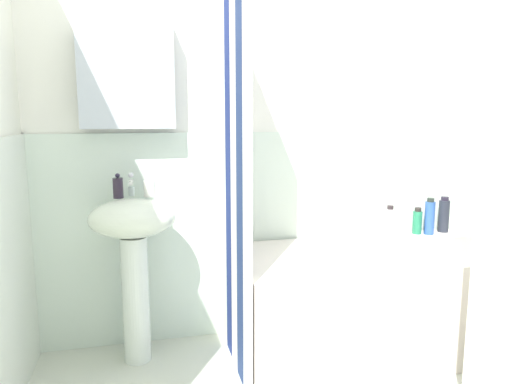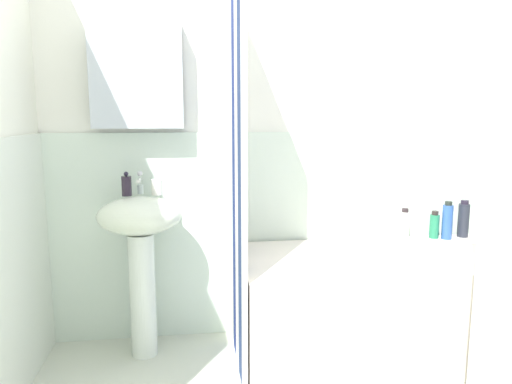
# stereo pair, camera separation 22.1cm
# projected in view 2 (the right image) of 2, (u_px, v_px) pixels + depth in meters

# --- Properties ---
(wall_back_tiled) EXTENTS (3.60, 0.18, 2.40)m
(wall_back_tiled) POSITION_uv_depth(u_px,v_px,m) (307.00, 142.00, 2.78)
(wall_back_tiled) COLOR white
(wall_back_tiled) RESTS_ON ground_plane
(sink) EXTENTS (0.44, 0.34, 0.88)m
(sink) POSITION_uv_depth(u_px,v_px,m) (141.00, 241.00, 2.50)
(sink) COLOR silver
(sink) RESTS_ON ground_plane
(faucet) EXTENTS (0.03, 0.12, 0.12)m
(faucet) POSITION_uv_depth(u_px,v_px,m) (140.00, 183.00, 2.53)
(faucet) COLOR silver
(faucet) RESTS_ON sink
(soap_dispenser) EXTENTS (0.05, 0.05, 0.13)m
(soap_dispenser) POSITION_uv_depth(u_px,v_px,m) (127.00, 185.00, 2.49)
(soap_dispenser) COLOR #2A212F
(soap_dispenser) RESTS_ON sink
(toothbrush_cup) EXTENTS (0.06, 0.06, 0.08)m
(toothbrush_cup) POSITION_uv_depth(u_px,v_px,m) (157.00, 187.00, 2.52)
(toothbrush_cup) COLOR white
(toothbrush_cup) RESTS_ON sink
(bathtub) EXTENTS (1.50, 0.73, 0.56)m
(bathtub) POSITION_uv_depth(u_px,v_px,m) (379.00, 305.00, 2.56)
(bathtub) COLOR silver
(bathtub) RESTS_ON ground_plane
(shower_curtain) EXTENTS (0.01, 0.73, 2.00)m
(shower_curtain) POSITION_uv_depth(u_px,v_px,m) (237.00, 176.00, 2.34)
(shower_curtain) COLOR white
(shower_curtain) RESTS_ON ground_plane
(body_wash_bottle) EXTENTS (0.07, 0.07, 0.23)m
(body_wash_bottle) POSITION_uv_depth(u_px,v_px,m) (464.00, 219.00, 2.89)
(body_wash_bottle) COLOR #252934
(body_wash_bottle) RESTS_ON bathtub
(lotion_bottle) EXTENTS (0.06, 0.06, 0.23)m
(lotion_bottle) POSITION_uv_depth(u_px,v_px,m) (447.00, 221.00, 2.84)
(lotion_bottle) COLOR #2C52A0
(lotion_bottle) RESTS_ON bathtub
(shampoo_bottle) EXTENTS (0.06, 0.06, 0.17)m
(shampoo_bottle) POSITION_uv_depth(u_px,v_px,m) (434.00, 225.00, 2.86)
(shampoo_bottle) COLOR #20724E
(shampoo_bottle) RESTS_ON bathtub
(conditioner_bottle) EXTENTS (0.06, 0.06, 0.19)m
(conditioner_bottle) POSITION_uv_depth(u_px,v_px,m) (404.00, 224.00, 2.84)
(conditioner_bottle) COLOR white
(conditioner_bottle) RESTS_ON bathtub
(towel_folded) EXTENTS (0.31, 0.25, 0.09)m
(towel_folded) POSITION_uv_depth(u_px,v_px,m) (380.00, 261.00, 2.26)
(towel_folded) COLOR silver
(towel_folded) RESTS_ON bathtub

